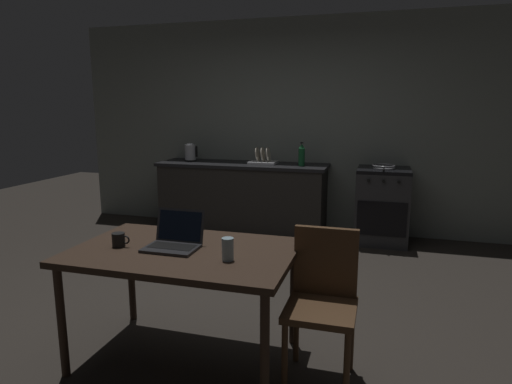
{
  "coord_description": "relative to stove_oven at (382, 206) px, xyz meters",
  "views": [
    {
      "loc": [
        1.15,
        -3.11,
        1.59
      ],
      "look_at": [
        0.02,
        0.83,
        0.79
      ],
      "focal_mm": 30.77,
      "sensor_mm": 36.0,
      "label": 1
    }
  ],
  "objects": [
    {
      "name": "ground_plane",
      "position": [
        -1.18,
        -2.16,
        -0.44
      ],
      "size": [
        12.0,
        12.0,
        0.0
      ],
      "primitive_type": "plane",
      "color": "#2D2823"
    },
    {
      "name": "chair",
      "position": [
        -0.32,
        -2.84,
        0.07
      ],
      "size": [
        0.4,
        0.4,
        0.89
      ],
      "rotation": [
        0.0,
        0.0,
        -0.27
      ],
      "color": "#4C331E",
      "rests_on": "ground_plane"
    },
    {
      "name": "coffee_mug",
      "position": [
        -1.58,
        -2.98,
        0.33
      ],
      "size": [
        0.12,
        0.08,
        0.09
      ],
      "color": "black",
      "rests_on": "dining_table"
    },
    {
      "name": "bottle",
      "position": [
        -0.96,
        -0.05,
        0.58
      ],
      "size": [
        0.08,
        0.08,
        0.29
      ],
      "color": "#19592D",
      "rests_on": "kitchen_counter"
    },
    {
      "name": "stove_oven",
      "position": [
        0.0,
        0.0,
        0.0
      ],
      "size": [
        0.6,
        0.62,
        0.89
      ],
      "color": "#2D2D30",
      "rests_on": "ground_plane"
    },
    {
      "name": "dish_rack",
      "position": [
        -1.46,
        0.0,
        0.49
      ],
      "size": [
        0.34,
        0.26,
        0.21
      ],
      "color": "silver",
      "rests_on": "kitchen_counter"
    },
    {
      "name": "dining_table",
      "position": [
        -1.17,
        -2.92,
        0.22
      ],
      "size": [
        1.36,
        0.87,
        0.73
      ],
      "color": "#332319",
      "rests_on": "ground_plane"
    },
    {
      "name": "kitchen_counter",
      "position": [
        -1.73,
        0.0,
        0.0
      ],
      "size": [
        2.16,
        0.64,
        0.89
      ],
      "color": "#282623",
      "rests_on": "ground_plane"
    },
    {
      "name": "frying_pan",
      "position": [
        -0.01,
        -0.03,
        0.47
      ],
      "size": [
        0.27,
        0.44,
        0.05
      ],
      "color": "gray",
      "rests_on": "stove_oven"
    },
    {
      "name": "electric_kettle",
      "position": [
        -2.45,
        0.0,
        0.56
      ],
      "size": [
        0.17,
        0.15,
        0.23
      ],
      "color": "black",
      "rests_on": "kitchen_counter"
    },
    {
      "name": "drinking_glass",
      "position": [
        -0.84,
        -3.03,
        0.35
      ],
      "size": [
        0.07,
        0.07,
        0.13
      ],
      "color": "#99B7C6",
      "rests_on": "dining_table"
    },
    {
      "name": "back_wall",
      "position": [
        -0.88,
        0.35,
        0.9
      ],
      "size": [
        6.4,
        0.1,
        2.68
      ],
      "primitive_type": "cube",
      "color": "gray",
      "rests_on": "ground_plane"
    },
    {
      "name": "laptop",
      "position": [
        -1.24,
        -2.91,
        0.33
      ],
      "size": [
        0.32,
        0.28,
        0.22
      ],
      "rotation": [
        0.0,
        0.0,
        -0.13
      ],
      "color": "#232326",
      "rests_on": "dining_table"
    }
  ]
}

